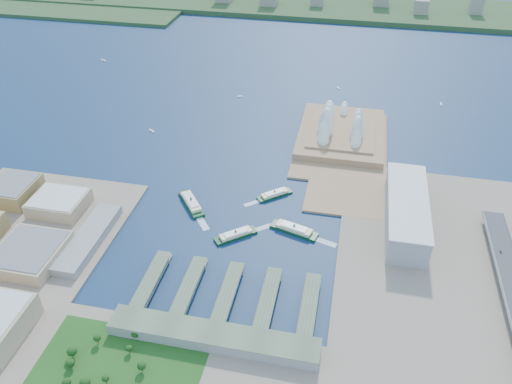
% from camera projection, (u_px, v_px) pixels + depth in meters
% --- Properties ---
extents(ground, '(3000.00, 3000.00, 0.00)m').
position_uv_depth(ground, '(233.00, 246.00, 579.43)').
color(ground, '#0F2746').
rests_on(ground, ground).
extents(east_land, '(240.00, 500.00, 3.00)m').
position_uv_depth(east_land, '(453.00, 311.00, 499.04)').
color(east_land, gray).
rests_on(east_land, ground).
extents(peninsula, '(135.00, 220.00, 3.00)m').
position_uv_depth(peninsula, '(342.00, 143.00, 766.48)').
color(peninsula, '#997654').
rests_on(peninsula, ground).
extents(far_shore, '(2200.00, 260.00, 12.00)m').
position_uv_depth(far_shore, '(320.00, 6.00, 1351.68)').
color(far_shore, '#2D4926').
rests_on(far_shore, ground).
extents(opera_house, '(134.00, 180.00, 58.00)m').
position_uv_depth(opera_house, '(343.00, 120.00, 764.80)').
color(opera_house, white).
rests_on(opera_house, peninsula).
extents(toaster_building, '(45.00, 155.00, 35.00)m').
position_uv_depth(toaster_building, '(406.00, 212.00, 598.27)').
color(toaster_building, gray).
rests_on(toaster_building, east_land).
extents(west_buildings, '(200.00, 280.00, 27.00)m').
position_uv_depth(west_buildings, '(0.00, 245.00, 555.90)').
color(west_buildings, '#977E4B').
rests_on(west_buildings, west_land).
extents(ferry_wharves, '(184.00, 90.00, 9.30)m').
position_uv_depth(ferry_wharves, '(228.00, 293.00, 514.99)').
color(ferry_wharves, '#4F6049').
rests_on(ferry_wharves, ground).
extents(terminal_building, '(200.00, 28.00, 12.00)m').
position_uv_depth(terminal_building, '(213.00, 337.00, 464.77)').
color(terminal_building, gray).
rests_on(terminal_building, south_land).
extents(park, '(150.00, 110.00, 16.00)m').
position_uv_depth(park, '(113.00, 372.00, 432.53)').
color(park, '#194714').
rests_on(park, south_land).
extents(ferry_a, '(48.40, 56.90, 11.33)m').
position_uv_depth(ferry_a, '(191.00, 201.00, 639.79)').
color(ferry_a, '#0E381C').
rests_on(ferry_a, ground).
extents(ferry_b, '(45.16, 40.38, 9.16)m').
position_uv_depth(ferry_b, '(275.00, 193.00, 656.10)').
color(ferry_b, '#0E381C').
rests_on(ferry_b, ground).
extents(ferry_c, '(48.63, 42.90, 9.81)m').
position_uv_depth(ferry_c, '(236.00, 234.00, 589.96)').
color(ferry_c, '#0E381C').
rests_on(ferry_c, ground).
extents(ferry_d, '(60.38, 30.60, 11.07)m').
position_uv_depth(ferry_d, '(294.00, 228.00, 597.14)').
color(ferry_d, '#0E381C').
rests_on(ferry_d, ground).
extents(boat_a, '(12.25, 9.73, 2.44)m').
position_uv_depth(boat_a, '(152.00, 131.00, 799.50)').
color(boat_a, white).
rests_on(boat_a, ground).
extents(boat_b, '(9.15, 6.22, 2.34)m').
position_uv_depth(boat_b, '(240.00, 96.00, 902.89)').
color(boat_b, white).
rests_on(boat_b, ground).
extents(boat_c, '(3.59, 11.38, 2.54)m').
position_uv_depth(boat_c, '(441.00, 104.00, 877.62)').
color(boat_c, white).
rests_on(boat_c, ground).
extents(boat_d, '(14.55, 9.77, 2.49)m').
position_uv_depth(boat_d, '(103.00, 60.00, 1044.91)').
color(boat_d, white).
rests_on(boat_d, ground).
extents(boat_e, '(8.85, 10.14, 2.52)m').
position_uv_depth(boat_e, '(338.00, 88.00, 932.31)').
color(boat_e, white).
rests_on(boat_e, ground).
extents(car_c, '(1.86, 4.57, 1.33)m').
position_uv_depth(car_c, '(501.00, 251.00, 549.34)').
color(car_c, slate).
rests_on(car_c, expressway).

